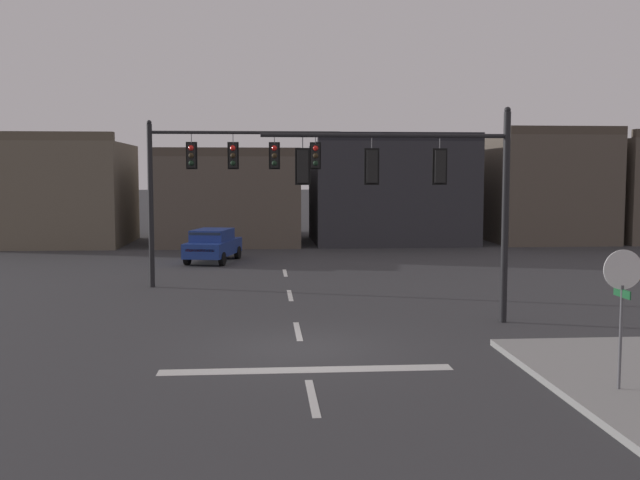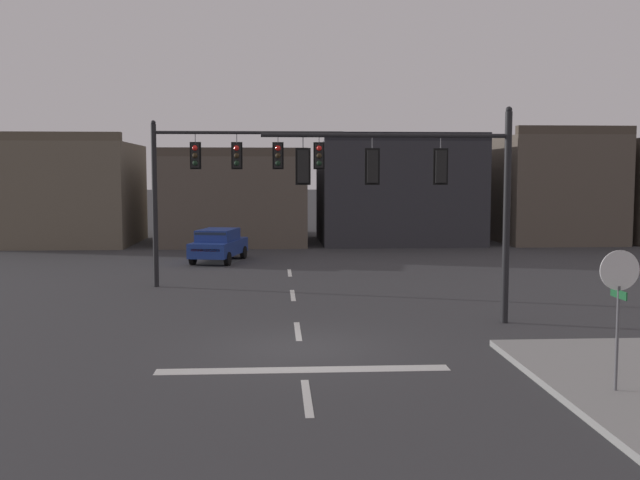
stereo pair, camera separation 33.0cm
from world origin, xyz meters
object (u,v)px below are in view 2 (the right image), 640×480
(car_lot_nearside, at_px, (219,244))
(signal_mast_near_side, at_px, (426,181))
(stop_sign, at_px, (619,286))
(signal_mast_far_side, at_px, (222,169))

(car_lot_nearside, bearing_deg, signal_mast_near_side, -65.77)
(stop_sign, bearing_deg, signal_mast_far_side, 119.90)
(signal_mast_near_side, xyz_separation_m, car_lot_nearside, (-7.01, 15.57, -3.22))
(stop_sign, distance_m, car_lot_nearside, 24.56)
(signal_mast_near_side, distance_m, stop_sign, 7.74)
(stop_sign, xyz_separation_m, car_lot_nearside, (-9.24, 22.72, -1.29))
(signal_mast_far_side, height_order, car_lot_nearside, signal_mast_far_side)
(signal_mast_near_side, height_order, signal_mast_far_side, signal_mast_far_side)
(signal_mast_near_side, distance_m, signal_mast_far_side, 9.75)
(signal_mast_far_side, relative_size, stop_sign, 2.55)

